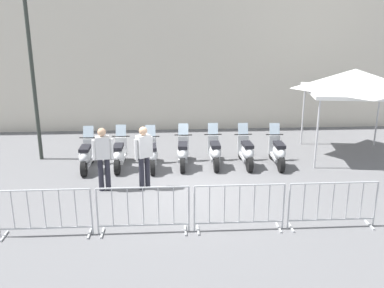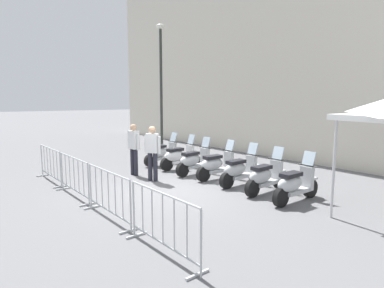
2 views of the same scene
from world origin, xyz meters
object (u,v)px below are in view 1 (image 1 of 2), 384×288
object	(u,v)px
motorcycle_6	(277,152)
officer_near_row_end	(103,156)
motorcycle_1	(119,154)
barrier_segment_3	(333,205)
street_lamp	(30,52)
officer_mid_plaza	(144,154)
motorcycle_0	(87,156)
motorcycle_5	(246,152)
barrier_segment_0	(45,213)
motorcycle_2	(152,154)
motorcycle_4	(215,152)
barrier_segment_2	(239,208)
barrier_segment_1	(143,211)
canopy_tent	(355,81)
motorcycle_3	(183,153)

from	to	relation	value
motorcycle_6	officer_near_row_end	distance (m)	5.40
motorcycle_1	barrier_segment_3	distance (m)	6.54
motorcycle_1	street_lamp	bearing A→B (deg)	167.07
officer_near_row_end	officer_mid_plaza	xyz separation A→B (m)	(1.04, 0.22, 0.00)
motorcycle_0	motorcycle_5	size ratio (longest dim) A/B	1.00
barrier_segment_0	motorcycle_2	bearing A→B (deg)	71.18
officer_near_row_end	motorcycle_4	bearing A→B (deg)	37.88
motorcycle_0	barrier_segment_3	xyz separation A→B (m)	(6.57, -3.11, 0.07)
barrier_segment_0	barrier_segment_2	world-z (taller)	same
motorcycle_6	barrier_segment_2	bearing A→B (deg)	-106.42
barrier_segment_1	canopy_tent	bearing A→B (deg)	45.36
officer_mid_plaza	street_lamp	bearing A→B (deg)	150.86
motorcycle_2	motorcycle_5	world-z (taller)	same
motorcycle_0	motorcycle_1	xyz separation A→B (m)	(0.95, 0.23, 0.00)
motorcycle_0	barrier_segment_1	world-z (taller)	motorcycle_0
barrier_segment_2	canopy_tent	world-z (taller)	canopy_tent
motorcycle_2	barrier_segment_2	size ratio (longest dim) A/B	0.87
motorcycle_1	motorcycle_3	size ratio (longest dim) A/B	1.00
motorcycle_6	canopy_tent	distance (m)	3.41
motorcycle_3	motorcycle_4	xyz separation A→B (m)	(0.97, 0.16, 0.00)
motorcycle_5	barrier_segment_3	size ratio (longest dim) A/B	0.88
motorcycle_5	street_lamp	world-z (taller)	street_lamp
motorcycle_0	barrier_segment_1	bearing A→B (deg)	-56.22
motorcycle_1	motorcycle_3	xyz separation A→B (m)	(1.93, 0.33, 0.00)
motorcycle_1	motorcycle_3	world-z (taller)	same
motorcycle_5	canopy_tent	size ratio (longest dim) A/B	0.59
motorcycle_0	street_lamp	bearing A→B (deg)	154.58
officer_near_row_end	canopy_tent	bearing A→B (deg)	26.31
motorcycle_6	barrier_segment_2	size ratio (longest dim) A/B	0.88
barrier_segment_0	officer_mid_plaza	xyz separation A→B (m)	(1.57, 2.76, 0.46)
motorcycle_3	officer_mid_plaza	xyz separation A→B (m)	(-0.84, -1.85, 0.53)
barrier_segment_1	motorcycle_1	bearing A→B (deg)	111.30
motorcycle_2	barrier_segment_3	xyz separation A→B (m)	(4.63, -3.40, 0.07)
motorcycle_0	motorcycle_1	size ratio (longest dim) A/B	1.00
barrier_segment_2	barrier_segment_3	size ratio (longest dim) A/B	1.00
motorcycle_5	officer_mid_plaza	world-z (taller)	officer_mid_plaza
officer_near_row_end	motorcycle_2	bearing A→B (deg)	62.13
motorcycle_2	motorcycle_5	xyz separation A→B (m)	(2.89, 0.52, 0.00)
motorcycle_1	barrier_segment_3	xyz separation A→B (m)	(5.62, -3.35, 0.07)
motorcycle_0	barrier_segment_0	xyz separation A→B (m)	(0.46, -4.05, 0.07)
street_lamp	motorcycle_1	bearing A→B (deg)	-12.93
barrier_segment_1	canopy_tent	xyz separation A→B (m)	(5.74, 5.81, 2.00)
motorcycle_3	barrier_segment_1	world-z (taller)	motorcycle_3
barrier_segment_3	officer_mid_plaza	distance (m)	4.91
motorcycle_5	barrier_segment_0	distance (m)	6.53
motorcycle_3	officer_mid_plaza	world-z (taller)	officer_mid_plaza
motorcycle_2	officer_mid_plaza	xyz separation A→B (m)	(0.09, -1.58, 0.53)
barrier_segment_2	barrier_segment_1	bearing A→B (deg)	-171.30
motorcycle_6	barrier_segment_2	distance (m)	4.48
motorcycle_5	barrier_segment_1	size ratio (longest dim) A/B	0.88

